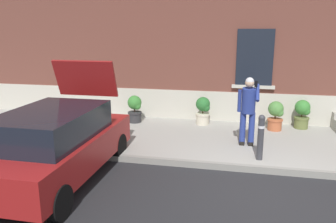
# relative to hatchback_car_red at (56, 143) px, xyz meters

# --- Properties ---
(ground_plane) EXTENTS (80.00, 80.00, 0.00)m
(ground_plane) POSITION_rel_hatchback_car_red_xyz_m (4.23, 0.30, -0.80)
(ground_plane) COLOR #232326
(sidewalk) EXTENTS (24.00, 3.60, 0.15)m
(sidewalk) POSITION_rel_hatchback_car_red_xyz_m (4.23, 3.10, -0.72)
(sidewalk) COLOR #99968E
(sidewalk) RESTS_ON ground
(curb_edge) EXTENTS (24.00, 0.12, 0.15)m
(curb_edge) POSITION_rel_hatchback_car_red_xyz_m (4.23, 1.24, -0.72)
(curb_edge) COLOR gray
(curb_edge) RESTS_ON ground
(building_facade) EXTENTS (24.00, 1.52, 7.50)m
(building_facade) POSITION_rel_hatchback_car_red_xyz_m (4.24, 5.58, 2.93)
(building_facade) COLOR brown
(building_facade) RESTS_ON ground
(hatchback_car_red) EXTENTS (1.81, 4.07, 2.34)m
(hatchback_car_red) POSITION_rel_hatchback_car_red_xyz_m (0.00, 0.00, 0.00)
(hatchback_car_red) COLOR maroon
(hatchback_car_red) RESTS_ON ground
(bollard_near_person) EXTENTS (0.15, 0.15, 1.04)m
(bollard_near_person) POSITION_rel_hatchback_car_red_xyz_m (4.07, 1.65, -0.09)
(bollard_near_person) COLOR #333338
(bollard_near_person) RESTS_ON sidewalk
(person_on_phone) EXTENTS (0.51, 0.48, 1.75)m
(person_on_phone) POSITION_rel_hatchback_car_red_xyz_m (3.79, 2.57, 0.35)
(person_on_phone) COLOR navy
(person_on_phone) RESTS_ON sidewalk
(planter_charcoal) EXTENTS (0.44, 0.44, 0.86)m
(planter_charcoal) POSITION_rel_hatchback_car_red_xyz_m (0.34, 4.12, -0.19)
(planter_charcoal) COLOR #2D2D30
(planter_charcoal) RESTS_ON sidewalk
(planter_cream) EXTENTS (0.44, 0.44, 0.86)m
(planter_cream) POSITION_rel_hatchback_car_red_xyz_m (2.48, 4.33, -0.19)
(planter_cream) COLOR beige
(planter_cream) RESTS_ON sidewalk
(planter_terracotta) EXTENTS (0.44, 0.44, 0.86)m
(planter_terracotta) POSITION_rel_hatchback_car_red_xyz_m (4.62, 4.14, -0.19)
(planter_terracotta) COLOR #B25B38
(planter_terracotta) RESTS_ON sidewalk
(planter_olive) EXTENTS (0.44, 0.44, 0.86)m
(planter_olive) POSITION_rel_hatchback_car_red_xyz_m (5.41, 4.51, -0.19)
(planter_olive) COLOR #606B38
(planter_olive) RESTS_ON sidewalk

